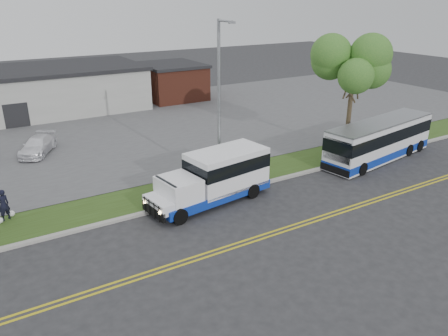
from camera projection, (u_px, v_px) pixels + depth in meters
ground at (198, 211)px, 23.36m from camera, size 140.00×140.00×0.00m
lane_line_north at (236, 243)px, 20.29m from camera, size 70.00×0.12×0.01m
lane_line_south at (240, 246)px, 20.05m from camera, size 70.00×0.12×0.01m
curb at (188, 202)px, 24.21m from camera, size 80.00×0.30×0.15m
verge at (175, 191)px, 25.65m from camera, size 80.00×3.30×0.10m
parking_lot at (104, 132)px, 36.89m from camera, size 80.00×25.00×0.10m
commercial_building at (7, 93)px, 41.20m from camera, size 25.40×10.40×4.35m
brick_wing at (171, 81)px, 48.41m from camera, size 6.30×7.30×3.90m
tree_east at (354, 66)px, 30.21m from camera, size 5.20×5.20×8.33m
streetlight_near at (220, 99)px, 25.06m from camera, size 0.35×1.53×9.50m
shuttle_bus at (217, 175)px, 24.14m from camera, size 7.46×3.28×2.77m
transit_bus at (379, 140)px, 30.38m from camera, size 10.09×3.72×2.74m
pedestrian at (3, 205)px, 21.93m from camera, size 0.71×0.60×1.67m
parked_car_b at (38, 146)px, 31.43m from camera, size 3.49×4.45×1.20m
grocery_bag_left at (0, 220)px, 21.83m from camera, size 0.32×0.32×0.32m
grocery_bag_right at (12, 214)px, 22.52m from camera, size 0.32×0.32×0.32m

